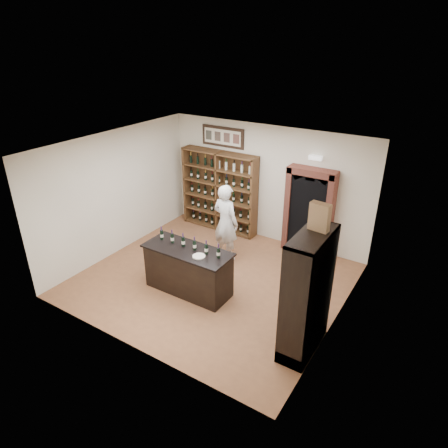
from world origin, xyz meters
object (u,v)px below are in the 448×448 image
Objects in this scene: side_cabinet at (307,312)px; wine_crate at (320,217)px; shopkeeper at (226,223)px; wine_shelf at (220,191)px; tasting_counter at (188,270)px; counter_bottle_0 at (162,235)px.

wine_crate is (-0.03, 0.19, 1.67)m from side_cabinet.
wine_shelf is at bearing -45.85° from shopkeeper.
tasting_counter is 3.32m from wine_crate.
tasting_counter is at bearing -69.44° from wine_shelf.
side_cabinet reaches higher than shopkeeper.
shopkeeper reaches higher than tasting_counter.
tasting_counter is 0.85× the size of side_cabinet.
counter_bottle_0 is at bearing 174.06° from side_cabinet.
tasting_counter is 1.00× the size of shopkeeper.
wine_crate is at bearing -38.77° from wine_shelf.
side_cabinet is 3.38m from shopkeeper.
wine_crate is at bearing 99.80° from side_cabinet.
tasting_counter is 1.65m from shopkeeper.
shopkeeper is (1.02, -1.34, -0.16)m from wine_shelf.
shopkeeper reaches higher than counter_bottle_0.
counter_bottle_0 is (0.38, -2.87, 0.01)m from wine_shelf.
wine_crate is (2.69, -0.11, 1.93)m from tasting_counter.
side_cabinet is 1.17× the size of shopkeeper.
wine_crate reaches higher than shopkeeper.
tasting_counter is (1.10, -2.93, -0.61)m from wine_shelf.
counter_bottle_0 is 3.48m from side_cabinet.
shopkeeper is 3.57m from wine_crate.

